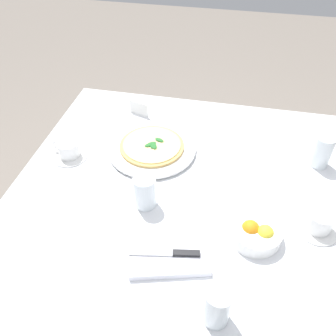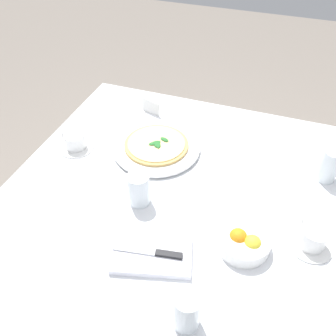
# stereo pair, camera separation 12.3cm
# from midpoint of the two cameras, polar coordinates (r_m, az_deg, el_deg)

# --- Properties ---
(ground_plane) EXTENTS (8.00, 8.00, 0.00)m
(ground_plane) POSITION_cam_midpoint_polar(r_m,az_deg,el_deg) (1.76, -0.04, -21.05)
(ground_plane) COLOR slate
(dining_table) EXTENTS (1.18, 1.18, 0.73)m
(dining_table) POSITION_cam_midpoint_polar(r_m,az_deg,el_deg) (1.25, -0.06, -8.67)
(dining_table) COLOR white
(dining_table) RESTS_ON ground_plane
(pizza_plate) EXTENTS (0.33, 0.33, 0.02)m
(pizza_plate) POSITION_cam_midpoint_polar(r_m,az_deg,el_deg) (1.33, -5.25, 3.06)
(pizza_plate) COLOR white
(pizza_plate) RESTS_ON dining_table
(pizza) EXTENTS (0.24, 0.24, 0.02)m
(pizza) POSITION_cam_midpoint_polar(r_m,az_deg,el_deg) (1.32, -5.28, 3.53)
(pizza) COLOR #DBAD60
(pizza) RESTS_ON pizza_plate
(coffee_cup_near_left) EXTENTS (0.13, 0.13, 0.06)m
(coffee_cup_near_left) POSITION_cam_midpoint_polar(r_m,az_deg,el_deg) (1.35, -18.25, 2.65)
(coffee_cup_near_left) COLOR white
(coffee_cup_near_left) RESTS_ON dining_table
(coffee_cup_back_corner) EXTENTS (0.13, 0.13, 0.07)m
(coffee_cup_back_corner) POSITION_cam_midpoint_polar(r_m,az_deg,el_deg) (1.12, 20.33, -8.36)
(coffee_cup_back_corner) COLOR white
(coffee_cup_back_corner) RESTS_ON dining_table
(water_glass_far_right) EXTENTS (0.07, 0.07, 0.11)m
(water_glass_far_right) POSITION_cam_midpoint_polar(r_m,az_deg,el_deg) (1.11, -6.92, -4.15)
(water_glass_far_right) COLOR white
(water_glass_far_right) RESTS_ON dining_table
(water_glass_right_edge) EXTENTS (0.07, 0.07, 0.12)m
(water_glass_right_edge) POSITION_cam_midpoint_polar(r_m,az_deg,el_deg) (0.89, 3.70, -21.71)
(water_glass_right_edge) COLOR white
(water_glass_right_edge) RESTS_ON dining_table
(water_glass_center_back) EXTENTS (0.07, 0.07, 0.12)m
(water_glass_center_back) POSITION_cam_midpoint_polar(r_m,az_deg,el_deg) (1.33, 21.10, 2.17)
(water_glass_center_back) COLOR white
(water_glass_center_back) RESTS_ON dining_table
(napkin_folded) EXTENTS (0.25, 0.18, 0.02)m
(napkin_folded) POSITION_cam_midpoint_polar(r_m,az_deg,el_deg) (1.01, -3.42, -14.14)
(napkin_folded) COLOR white
(napkin_folded) RESTS_ON dining_table
(dinner_knife) EXTENTS (0.20, 0.05, 0.01)m
(dinner_knife) POSITION_cam_midpoint_polar(r_m,az_deg,el_deg) (1.00, -3.62, -13.70)
(dinner_knife) COLOR silver
(dinner_knife) RESTS_ON napkin_folded
(citrus_bowl) EXTENTS (0.15, 0.15, 0.06)m
(citrus_bowl) POSITION_cam_midpoint_polar(r_m,az_deg,el_deg) (1.05, 10.75, -10.32)
(citrus_bowl) COLOR white
(citrus_bowl) RESTS_ON dining_table
(menu_card) EXTENTS (0.09, 0.03, 0.06)m
(menu_card) POSITION_cam_midpoint_polar(r_m,az_deg,el_deg) (1.51, -7.06, 9.39)
(menu_card) COLOR white
(menu_card) RESTS_ON dining_table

